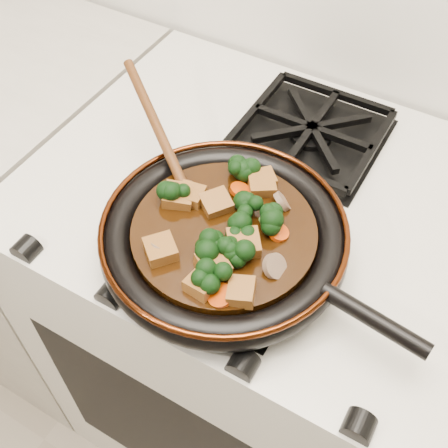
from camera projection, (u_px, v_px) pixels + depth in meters
The scene contains 33 objects.
stove at pixel (259, 331), 1.22m from camera, with size 0.76×0.60×0.90m, color beige.
burner_grate_front at pixel (229, 248), 0.79m from camera, with size 0.23×0.23×0.03m, color black, non-canonical shape.
burner_grate_back at pixel (311, 132), 0.94m from camera, with size 0.23×0.23×0.03m, color black, non-canonical shape.
skillet at pixel (225, 237), 0.76m from camera, with size 0.46×0.34×0.05m.
braising_sauce at pixel (224, 234), 0.76m from camera, with size 0.25×0.25×0.02m, color black.
tofu_cube_0 at pixel (201, 285), 0.69m from camera, with size 0.03×0.03×0.02m, color brown.
tofu_cube_1 at pixel (262, 180), 0.80m from camera, with size 0.04×0.03×0.02m, color brown.
tofu_cube_2 at pixel (243, 244), 0.72m from camera, with size 0.04×0.04×0.02m, color brown.
tofu_cube_3 at pixel (262, 186), 0.79m from camera, with size 0.04×0.03×0.02m, color brown.
tofu_cube_4 at pixel (191, 196), 0.78m from camera, with size 0.04×0.03×0.02m, color brown.
tofu_cube_5 at pixel (213, 266), 0.70m from camera, with size 0.04×0.04×0.02m, color brown.
tofu_cube_6 at pixel (179, 197), 0.78m from camera, with size 0.04×0.04×0.02m, color brown.
tofu_cube_7 at pixel (216, 204), 0.77m from camera, with size 0.04×0.04×0.02m, color brown.
tofu_cube_8 at pixel (241, 292), 0.68m from camera, with size 0.04×0.03×0.02m, color brown.
tofu_cube_9 at pixel (161, 250), 0.72m from camera, with size 0.04×0.04×0.02m, color brown.
broccoli_floret_0 at pixel (209, 279), 0.68m from camera, with size 0.05×0.05×0.06m, color black, non-canonical shape.
broccoli_floret_1 at pixel (179, 193), 0.77m from camera, with size 0.06×0.06×0.06m, color black, non-canonical shape.
broccoli_floret_2 at pixel (212, 249), 0.71m from camera, with size 0.06×0.06×0.05m, color black, non-canonical shape.
broccoli_floret_3 at pixel (249, 208), 0.75m from camera, with size 0.06×0.06×0.06m, color black, non-canonical shape.
broccoli_floret_4 at pixel (243, 169), 0.80m from camera, with size 0.06×0.06×0.06m, color black, non-canonical shape.
broccoli_floret_5 at pixel (238, 251), 0.72m from camera, with size 0.06×0.06×0.05m, color black, non-canonical shape.
broccoli_floret_6 at pixel (266, 220), 0.74m from camera, with size 0.06×0.06×0.06m, color black, non-canonical shape.
broccoli_floret_7 at pixel (243, 234), 0.73m from camera, with size 0.06×0.06×0.05m, color black, non-canonical shape.
carrot_coin_0 at pixel (242, 228), 0.74m from camera, with size 0.03×0.03×0.01m, color #B43505.
carrot_coin_1 at pixel (220, 296), 0.68m from camera, with size 0.03×0.03×0.01m, color #B43505.
carrot_coin_2 at pixel (279, 233), 0.74m from camera, with size 0.03×0.03×0.01m, color #B43505.
carrot_coin_3 at pixel (177, 189), 0.79m from camera, with size 0.03×0.03×0.01m, color #B43505.
carrot_coin_4 at pixel (240, 190), 0.79m from camera, with size 0.03×0.03×0.01m, color #B43505.
carrot_coin_5 at pixel (245, 198), 0.78m from camera, with size 0.03×0.03×0.01m, color #B43505.
mushroom_slice_0 at pixel (159, 248), 0.72m from camera, with size 0.03×0.03×0.01m, color brown.
mushroom_slice_1 at pixel (275, 266), 0.70m from camera, with size 0.03×0.03×0.01m, color brown.
mushroom_slice_2 at pixel (282, 201), 0.77m from camera, with size 0.03×0.03×0.01m, color brown.
wooden_spoon at pixel (168, 153), 0.81m from camera, with size 0.14×0.11×0.25m.
Camera 1 is at (0.23, 1.14, 1.54)m, focal length 45.00 mm.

